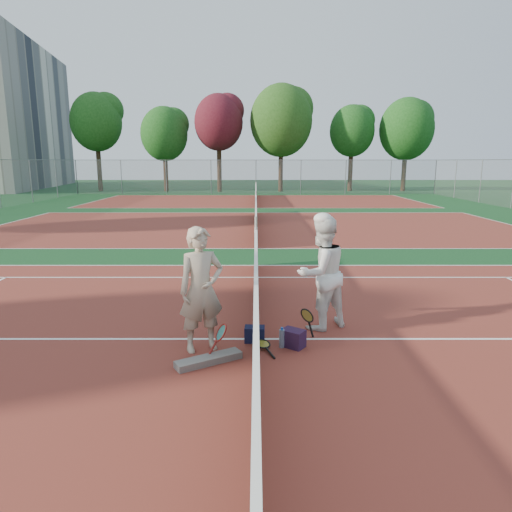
% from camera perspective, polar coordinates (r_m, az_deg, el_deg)
% --- Properties ---
extents(ground, '(130.00, 130.00, 0.00)m').
position_cam_1_polar(ground, '(7.75, 0.00, -10.37)').
color(ground, '#103A19').
rests_on(ground, ground).
extents(court_main, '(23.77, 10.97, 0.01)m').
position_cam_1_polar(court_main, '(7.75, 0.00, -10.35)').
color(court_main, maroon).
rests_on(court_main, ground).
extents(court_far_a, '(23.77, 10.97, 0.01)m').
position_cam_1_polar(court_far_a, '(20.88, -0.01, 3.77)').
color(court_far_a, maroon).
rests_on(court_far_a, ground).
extents(court_far_b, '(23.77, 10.97, 0.01)m').
position_cam_1_polar(court_far_b, '(34.30, -0.01, 6.93)').
color(court_far_b, maroon).
rests_on(court_far_b, ground).
extents(net_main, '(0.10, 10.98, 1.02)m').
position_cam_1_polar(net_main, '(7.57, 0.00, -6.79)').
color(net_main, black).
rests_on(net_main, ground).
extents(net_far_a, '(0.10, 10.98, 1.02)m').
position_cam_1_polar(net_far_a, '(20.82, -0.01, 5.16)').
color(net_far_a, black).
rests_on(net_far_a, ground).
extents(net_far_b, '(0.10, 10.98, 1.02)m').
position_cam_1_polar(net_far_b, '(34.26, -0.01, 7.78)').
color(net_far_b, black).
rests_on(net_far_b, ground).
extents(fence_back, '(32.00, 0.06, 3.00)m').
position_cam_1_polar(fence_back, '(41.20, -0.01, 9.84)').
color(fence_back, slate).
rests_on(fence_back, ground).
extents(player_a, '(0.84, 0.73, 1.96)m').
position_cam_1_polar(player_a, '(7.09, -6.85, -4.21)').
color(player_a, '#B5A48C').
rests_on(player_a, ground).
extents(player_b, '(1.22, 1.15, 2.00)m').
position_cam_1_polar(player_b, '(8.06, 8.18, -2.15)').
color(player_b, white).
rests_on(player_b, ground).
extents(racket_red, '(0.42, 0.39, 0.53)m').
position_cam_1_polar(racket_red, '(6.98, -4.38, -10.65)').
color(racket_red, maroon).
rests_on(racket_red, ground).
extents(racket_black_held, '(0.38, 0.38, 0.56)m').
position_cam_1_polar(racket_black_held, '(7.64, 6.38, -8.52)').
color(racket_black_held, black).
rests_on(racket_black_held, ground).
extents(racket_spare, '(0.47, 0.66, 0.10)m').
position_cam_1_polar(racket_spare, '(7.40, 0.84, -11.07)').
color(racket_spare, black).
rests_on(racket_spare, ground).
extents(sports_bag_navy, '(0.34, 0.24, 0.26)m').
position_cam_1_polar(sports_bag_navy, '(7.61, -0.17, -9.75)').
color(sports_bag_navy, black).
rests_on(sports_bag_navy, ground).
extents(sports_bag_purple, '(0.43, 0.41, 0.29)m').
position_cam_1_polar(sports_bag_purple, '(7.43, 4.66, -10.22)').
color(sports_bag_purple, '#24102C').
rests_on(sports_bag_purple, ground).
extents(net_cover_canvas, '(0.99, 0.72, 0.11)m').
position_cam_1_polar(net_cover_canvas, '(6.92, -5.93, -12.78)').
color(net_cover_canvas, '#645F5A').
rests_on(net_cover_canvas, ground).
extents(water_bottle, '(0.09, 0.09, 0.30)m').
position_cam_1_polar(water_bottle, '(7.39, 3.24, -10.27)').
color(water_bottle, '#C9E9FF').
rests_on(water_bottle, ground).
extents(tree_back_0, '(4.84, 4.84, 9.36)m').
position_cam_1_polar(tree_back_0, '(48.10, -19.36, 15.50)').
color(tree_back_0, '#382314').
rests_on(tree_back_0, ground).
extents(tree_back_1, '(4.44, 4.44, 7.98)m').
position_cam_1_polar(tree_back_1, '(45.65, -11.40, 14.71)').
color(tree_back_1, '#382314').
rests_on(tree_back_1, ground).
extents(tree_back_maroon, '(4.56, 4.56, 9.07)m').
position_cam_1_polar(tree_back_maroon, '(44.56, -4.70, 16.27)').
color(tree_back_maroon, '#382314').
rests_on(tree_back_maroon, ground).
extents(tree_back_3, '(5.86, 5.86, 10.00)m').
position_cam_1_polar(tree_back_3, '(44.72, 3.17, 16.53)').
color(tree_back_3, '#382314').
rests_on(tree_back_3, ground).
extents(tree_back_4, '(4.27, 4.27, 8.20)m').
position_cam_1_polar(tree_back_4, '(46.35, 11.91, 15.02)').
color(tree_back_4, '#382314').
rests_on(tree_back_4, ground).
extents(tree_back_5, '(5.14, 5.14, 8.86)m').
position_cam_1_polar(tree_back_5, '(47.64, 18.31, 14.81)').
color(tree_back_5, '#382314').
rests_on(tree_back_5, ground).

